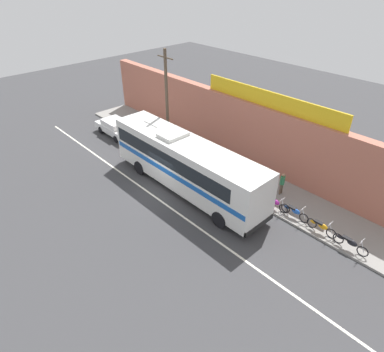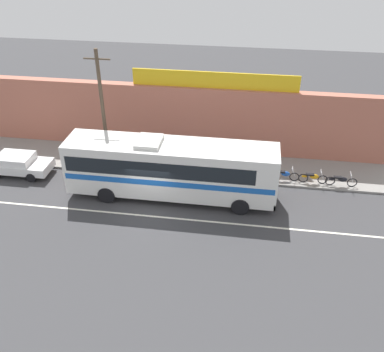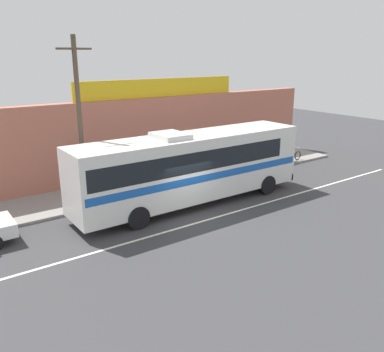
% 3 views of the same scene
% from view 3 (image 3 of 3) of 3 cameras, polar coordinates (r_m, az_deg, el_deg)
% --- Properties ---
extents(ground_plane, '(70.00, 70.00, 0.00)m').
position_cam_3_polar(ground_plane, '(19.11, -0.27, -5.73)').
color(ground_plane, '#3A3A3D').
extents(sidewalk_slab, '(30.00, 3.60, 0.14)m').
position_cam_3_polar(sidewalk_slab, '(23.26, -7.72, -1.53)').
color(sidewalk_slab, gray).
rests_on(sidewalk_slab, ground_plane).
extents(storefront_facade, '(30.00, 0.70, 4.80)m').
position_cam_3_polar(storefront_facade, '(24.53, -10.31, 4.95)').
color(storefront_facade, '#B26651').
rests_on(storefront_facade, ground_plane).
extents(storefront_billboard, '(11.07, 0.12, 1.10)m').
position_cam_3_polar(storefront_billboard, '(25.50, -4.58, 12.31)').
color(storefront_billboard, gold).
rests_on(storefront_billboard, storefront_facade).
extents(road_center_stripe, '(30.00, 0.14, 0.01)m').
position_cam_3_polar(road_center_stripe, '(18.52, 1.17, -6.48)').
color(road_center_stripe, silver).
rests_on(road_center_stripe, ground_plane).
extents(intercity_bus, '(12.39, 2.66, 3.78)m').
position_cam_3_polar(intercity_bus, '(20.04, -0.25, 1.60)').
color(intercity_bus, silver).
rests_on(intercity_bus, ground_plane).
extents(utility_pole, '(1.60, 0.22, 8.02)m').
position_cam_3_polar(utility_pole, '(19.53, -15.53, 7.24)').
color(utility_pole, brown).
rests_on(utility_pole, sidewalk_slab).
extents(motorcycle_blue, '(1.96, 0.56, 0.94)m').
position_cam_3_polar(motorcycle_blue, '(25.64, 6.62, 1.40)').
color(motorcycle_blue, black).
rests_on(motorcycle_blue, sidewalk_slab).
extents(motorcycle_purple, '(1.95, 0.56, 0.94)m').
position_cam_3_polar(motorcycle_purple, '(29.04, 13.80, 2.85)').
color(motorcycle_purple, black).
rests_on(motorcycle_purple, sidewalk_slab).
extents(motorcycle_red, '(1.89, 0.56, 0.94)m').
position_cam_3_polar(motorcycle_red, '(26.64, 8.62, 1.91)').
color(motorcycle_red, black).
rests_on(motorcycle_red, sidewalk_slab).
extents(motorcycle_green, '(1.82, 0.56, 0.94)m').
position_cam_3_polar(motorcycle_green, '(27.84, 11.36, 2.41)').
color(motorcycle_green, black).
rests_on(motorcycle_green, sidewalk_slab).
extents(pedestrian_far_left, '(0.30, 0.48, 1.60)m').
position_cam_3_polar(pedestrian_far_left, '(25.13, 3.60, 2.34)').
color(pedestrian_far_left, brown).
rests_on(pedestrian_far_left, sidewalk_slab).
extents(pedestrian_far_right, '(0.30, 0.48, 1.60)m').
position_cam_3_polar(pedestrian_far_right, '(22.88, -8.67, 0.72)').
color(pedestrian_far_right, navy).
rests_on(pedestrian_far_right, sidewalk_slab).
extents(pedestrian_by_curb, '(0.30, 0.48, 1.57)m').
position_cam_3_polar(pedestrian_by_curb, '(26.32, 3.40, 2.97)').
color(pedestrian_by_curb, brown).
rests_on(pedestrian_by_curb, sidewalk_slab).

